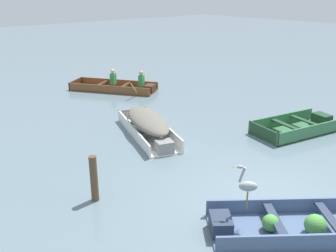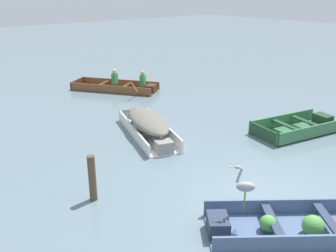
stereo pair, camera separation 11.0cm
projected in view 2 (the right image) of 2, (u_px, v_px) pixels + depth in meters
The scene contains 7 objects.
ground_plane at pixel (272, 204), 7.46m from camera, with size 80.00×80.00×0.00m, color slate.
dinghy_slate_blue_foreground at pixel (293, 227), 6.55m from camera, with size 3.25×2.94×0.41m.
skiff_white_near_moored at pixel (148, 124), 10.80m from camera, with size 1.97×3.26×0.65m.
skiff_green_mid_moored at pixel (299, 127), 11.17m from camera, with size 2.79×1.73×0.39m.
rowboat_wooden_brown_with_crew at pixel (120, 86), 15.69m from camera, with size 3.16×3.62×0.90m.
heron_on_dinghy at pixel (245, 185), 6.40m from camera, with size 0.39×0.37×0.84m.
mooring_post at pixel (92, 178), 7.46m from camera, with size 0.15×0.15×0.98m, color brown.
Camera 2 is at (-5.78, -3.55, 4.06)m, focal length 40.00 mm.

